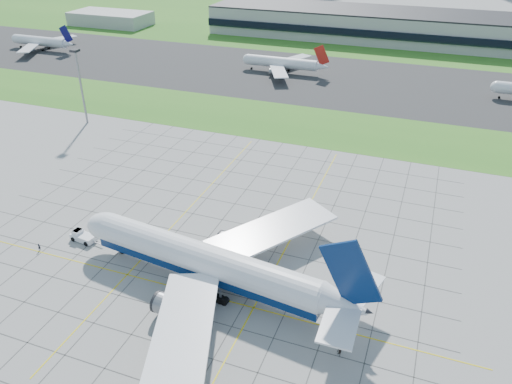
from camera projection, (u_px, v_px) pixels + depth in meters
ground at (175, 280)px, 101.70m from camera, size 1400.00×1400.00×0.00m
grass_median at (298, 124)px, 174.84m from camera, size 700.00×35.00×0.04m
asphalt_taxiway at (333, 79)px, 219.53m from camera, size 700.00×75.00×0.04m
grass_far at (373, 29)px, 308.94m from camera, size 700.00×145.00×0.04m
apron_markings at (200, 250)px, 110.58m from camera, size 120.00×130.00×0.03m
terminal at (441, 29)px, 272.46m from camera, size 260.00×43.00×15.80m
service_block at (111, 18)px, 318.94m from camera, size 50.00×25.00×8.00m
light_mast at (80, 78)px, 167.72m from camera, size 2.50×2.50×25.60m
airliner at (207, 262)px, 97.75m from camera, size 64.39×64.88×20.31m
pushback_tug at (82, 236)px, 113.29m from camera, size 8.72×3.62×2.40m
crew_near at (39, 247)px, 110.09m from camera, size 0.49×0.66×1.66m
crew_far at (339, 352)px, 84.08m from camera, size 1.13×1.14×1.86m
distant_jet_0 at (41, 41)px, 262.78m from camera, size 37.31×42.66×14.08m
distant_jet_1 at (283, 63)px, 226.59m from camera, size 38.54×42.66×14.08m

